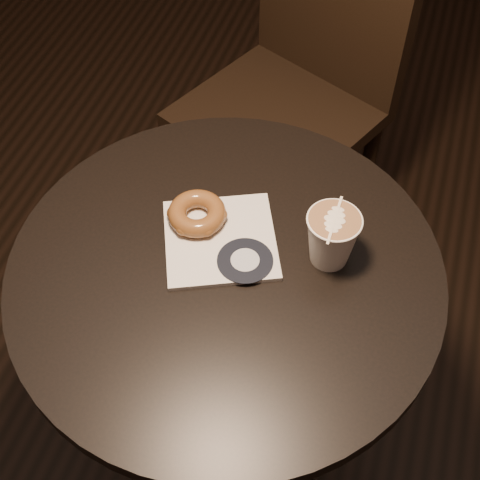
# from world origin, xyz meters

# --- Properties ---
(cafe_table) EXTENTS (0.70, 0.70, 0.75)m
(cafe_table) POSITION_xyz_m (0.00, 0.00, 0.55)
(cafe_table) COLOR black
(cafe_table) RESTS_ON ground
(chair) EXTENTS (0.57, 0.57, 1.08)m
(chair) POSITION_xyz_m (-0.05, 0.75, 0.60)
(chair) COLOR black
(chair) RESTS_ON ground
(pastry_bag) EXTENTS (0.24, 0.24, 0.01)m
(pastry_bag) POSITION_xyz_m (-0.02, 0.04, 0.75)
(pastry_bag) COLOR silver
(pastry_bag) RESTS_ON cafe_table
(doughnut) EXTENTS (0.10, 0.10, 0.03)m
(doughnut) POSITION_xyz_m (-0.07, 0.07, 0.77)
(doughnut) COLOR brown
(doughnut) RESTS_ON pastry_bag
(latte_cup) EXTENTS (0.09, 0.09, 0.10)m
(latte_cup) POSITION_xyz_m (0.15, 0.07, 0.80)
(latte_cup) COLOR white
(latte_cup) RESTS_ON cafe_table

